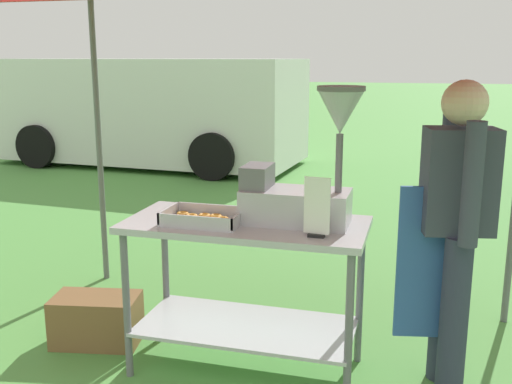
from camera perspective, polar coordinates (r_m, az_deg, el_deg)
The scene contains 8 objects.
ground_plane at distance 7.98m, azimuth 9.17°, elevation 0.20°, with size 70.00×70.00×0.00m, color #519342.
donut_cart at distance 3.25m, azimuth -0.96°, elevation -6.80°, with size 1.29×0.61×0.86m.
donut_tray at distance 3.16m, azimuth -5.10°, elevation -2.58°, with size 0.41×0.27×0.07m.
donut_fryer at distance 3.09m, azimuth 4.70°, elevation 1.38°, with size 0.62×0.28×0.72m.
menu_sign at distance 2.89m, azimuth 5.84°, elevation -1.83°, with size 0.13×0.05×0.30m.
vendor at distance 3.13m, azimuth 18.45°, elevation -2.85°, with size 0.47×0.54×1.61m.
supply_crate at distance 3.83m, azimuth -15.01°, elevation -11.73°, with size 0.56×0.38×0.30m.
van_white at distance 9.92m, azimuth -10.05°, elevation 7.74°, with size 4.95×2.31×1.69m.
Camera 1 is at (0.86, -1.74, 1.71)m, focal length 41.80 mm.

